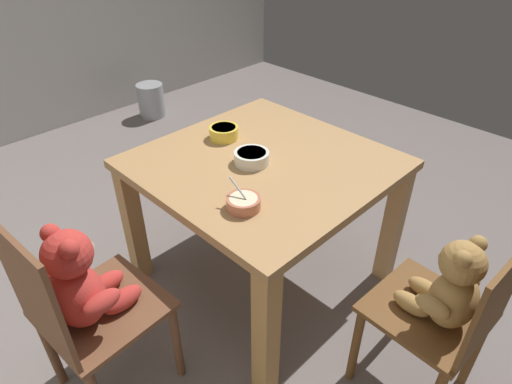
# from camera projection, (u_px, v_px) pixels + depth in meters

# --- Properties ---
(ground_plane) EXTENTS (5.20, 5.20, 0.04)m
(ground_plane) POSITION_uv_depth(u_px,v_px,m) (262.00, 276.00, 2.40)
(ground_plane) COLOR slate
(dining_table) EXTENTS (1.03, 1.04, 0.71)m
(dining_table) POSITION_uv_depth(u_px,v_px,m) (264.00, 182.00, 2.05)
(dining_table) COLOR #AB7F4E
(dining_table) RESTS_ON ground_plane
(teddy_chair_near_left) EXTENTS (0.44, 0.43, 0.91)m
(teddy_chair_near_left) POSITION_uv_depth(u_px,v_px,m) (81.00, 293.00, 1.52)
(teddy_chair_near_left) COLOR brown
(teddy_chair_near_left) RESTS_ON ground_plane
(teddy_chair_near_front) EXTENTS (0.40, 0.41, 0.83)m
(teddy_chair_near_front) POSITION_uv_depth(u_px,v_px,m) (447.00, 300.00, 1.53)
(teddy_chair_near_front) COLOR brown
(teddy_chair_near_front) RESTS_ON ground_plane
(porridge_bowl_white_center) EXTENTS (0.16, 0.16, 0.06)m
(porridge_bowl_white_center) POSITION_uv_depth(u_px,v_px,m) (252.00, 157.00, 1.95)
(porridge_bowl_white_center) COLOR silver
(porridge_bowl_white_center) RESTS_ON dining_table
(porridge_bowl_terracotta_near_left) EXTENTS (0.13, 0.14, 0.11)m
(porridge_bowl_terracotta_near_left) POSITION_uv_depth(u_px,v_px,m) (243.00, 203.00, 1.67)
(porridge_bowl_terracotta_near_left) COLOR #BD6A50
(porridge_bowl_terracotta_near_left) RESTS_ON dining_table
(porridge_bowl_yellow_far_center) EXTENTS (0.14, 0.14, 0.06)m
(porridge_bowl_yellow_far_center) POSITION_uv_depth(u_px,v_px,m) (224.00, 132.00, 2.15)
(porridge_bowl_yellow_far_center) COLOR yellow
(porridge_bowl_yellow_far_center) RESTS_ON dining_table
(metal_pail) EXTENTS (0.24, 0.24, 0.30)m
(metal_pail) POSITION_uv_depth(u_px,v_px,m) (151.00, 100.00, 3.99)
(metal_pail) COLOR #93969B
(metal_pail) RESTS_ON ground_plane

